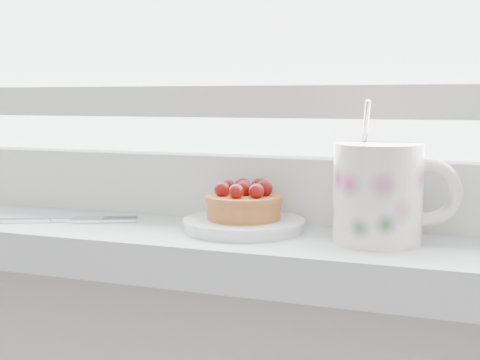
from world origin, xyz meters
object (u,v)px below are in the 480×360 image
at_px(raspberry_tart, 244,202).
at_px(fork, 34,220).
at_px(floral_mug, 381,191).
at_px(saucer, 244,225).

distance_m(raspberry_tart, fork, 0.23).
xyz_separation_m(raspberry_tart, floral_mug, (0.14, -0.01, 0.02)).
xyz_separation_m(saucer, fork, (-0.23, -0.04, -0.00)).
height_order(raspberry_tart, floral_mug, floral_mug).
distance_m(saucer, floral_mug, 0.15).
bearing_deg(raspberry_tart, fork, -170.72).
relative_size(raspberry_tart, fork, 0.38).
distance_m(floral_mug, fork, 0.37).
bearing_deg(fork, raspberry_tart, 9.28).
bearing_deg(floral_mug, fork, -175.44).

